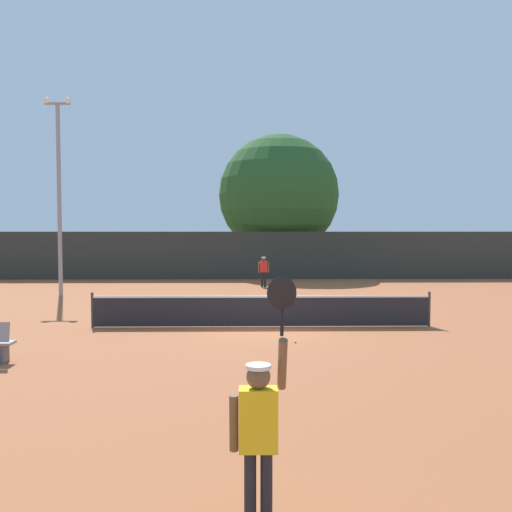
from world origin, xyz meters
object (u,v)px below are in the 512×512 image
(large_tree, at_px, (279,195))
(parked_car_mid, at_px, (345,258))
(player_receiving, at_px, (264,269))
(tennis_ball, at_px, (295,342))
(light_pole, at_px, (59,185))
(player_serving, at_px, (259,422))
(parked_car_near, at_px, (216,258))

(large_tree, distance_m, parked_car_mid, 8.24)
(player_receiving, relative_size, large_tree, 0.17)
(tennis_ball, height_order, large_tree, large_tree)
(tennis_ball, bearing_deg, light_pole, 132.97)
(player_serving, height_order, large_tree, large_tree)
(tennis_ball, xyz_separation_m, large_tree, (0.82, 21.74, 5.13))
(large_tree, height_order, parked_car_mid, large_tree)
(player_serving, distance_m, parked_car_mid, 36.18)
(player_serving, xyz_separation_m, parked_car_mid, (7.18, 35.45, -0.35))
(player_receiving, xyz_separation_m, light_pole, (-9.13, -3.50, 4.00))
(light_pole, bearing_deg, tennis_ball, -47.03)
(large_tree, relative_size, parked_car_near, 2.06)
(tennis_ball, bearing_deg, player_receiving, 91.73)
(tennis_ball, height_order, light_pole, light_pole)
(tennis_ball, xyz_separation_m, parked_car_near, (-3.56, 26.66, 0.74))
(parked_car_near, relative_size, parked_car_mid, 1.04)
(player_receiving, distance_m, tennis_ball, 13.78)
(player_serving, xyz_separation_m, player_receiving, (0.74, 22.82, -0.20))
(player_receiving, bearing_deg, player_serving, 88.13)
(parked_car_near, bearing_deg, player_receiving, -69.68)
(large_tree, bearing_deg, parked_car_near, 131.70)
(light_pole, xyz_separation_m, parked_car_near, (5.99, 16.41, -4.16))
(parked_car_mid, bearing_deg, player_receiving, -117.40)
(tennis_ball, relative_size, parked_car_mid, 0.02)
(large_tree, xyz_separation_m, parked_car_mid, (5.21, 4.64, -4.39))
(light_pole, height_order, large_tree, large_tree)
(player_serving, distance_m, player_receiving, 22.83)
(tennis_ball, relative_size, light_pole, 0.01)
(tennis_ball, bearing_deg, large_tree, 87.84)
(large_tree, bearing_deg, player_receiving, -98.78)
(player_receiving, relative_size, parked_car_mid, 0.37)
(parked_car_mid, bearing_deg, player_serving, -101.84)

